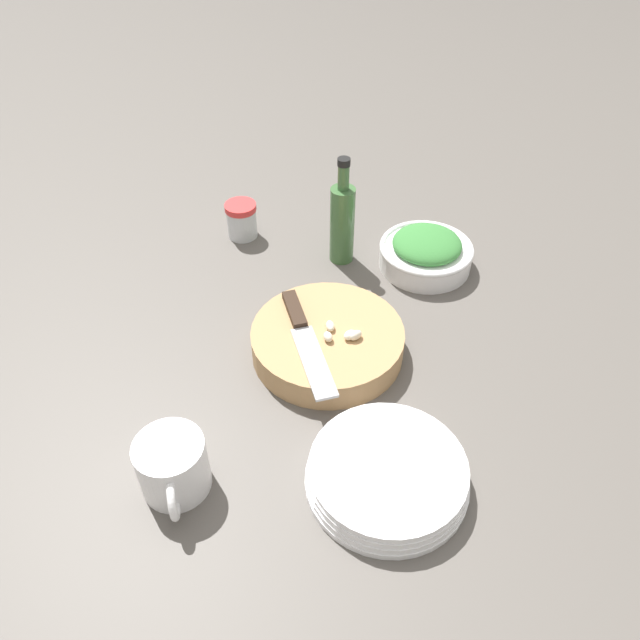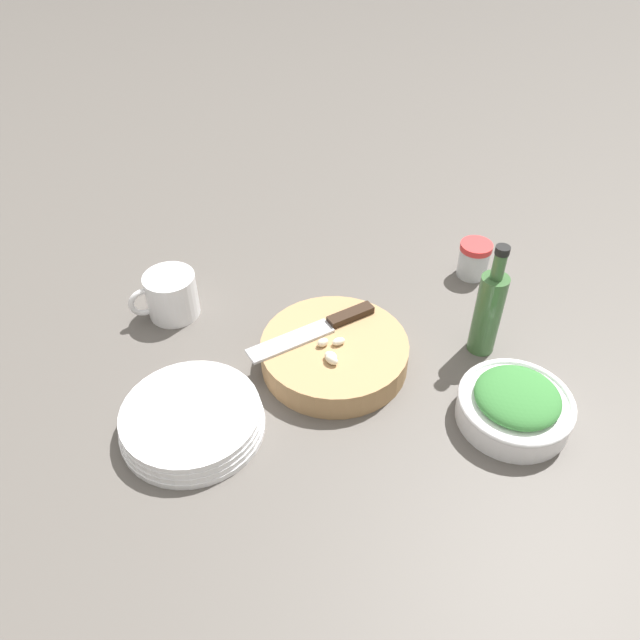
{
  "view_description": "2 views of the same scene",
  "coord_description": "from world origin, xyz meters",
  "px_view_note": "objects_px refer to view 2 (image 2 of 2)",
  "views": [
    {
      "loc": [
        -0.69,
        -0.11,
        0.71
      ],
      "look_at": [
        0.03,
        -0.02,
        0.05
      ],
      "focal_mm": 35.0,
      "sensor_mm": 36.0,
      "label": 1
    },
    {
      "loc": [
        -0.11,
        -0.75,
        0.74
      ],
      "look_at": [
        -0.01,
        0.01,
        0.06
      ],
      "focal_mm": 35.0,
      "sensor_mm": 36.0,
      "label": 2
    }
  ],
  "objects_px": {
    "garlic_cloves": "(331,351)",
    "plate_stack": "(192,420)",
    "oil_bottle": "(488,311)",
    "spice_jar": "(474,259)",
    "herb_bowl": "(515,405)",
    "coffee_mug": "(171,295)",
    "chef_knife": "(320,328)",
    "cutting_board": "(334,353)"
  },
  "relations": [
    {
      "from": "garlic_cloves",
      "to": "spice_jar",
      "type": "bearing_deg",
      "value": 36.69
    },
    {
      "from": "oil_bottle",
      "to": "plate_stack",
      "type": "bearing_deg",
      "value": -166.76
    },
    {
      "from": "herb_bowl",
      "to": "coffee_mug",
      "type": "relative_size",
      "value": 1.44
    },
    {
      "from": "chef_knife",
      "to": "herb_bowl",
      "type": "relative_size",
      "value": 1.29
    },
    {
      "from": "cutting_board",
      "to": "oil_bottle",
      "type": "xyz_separation_m",
      "value": [
        0.25,
        0.01,
        0.06
      ]
    },
    {
      "from": "chef_knife",
      "to": "plate_stack",
      "type": "relative_size",
      "value": 1.03
    },
    {
      "from": "cutting_board",
      "to": "garlic_cloves",
      "type": "bearing_deg",
      "value": -112.05
    },
    {
      "from": "chef_knife",
      "to": "plate_stack",
      "type": "bearing_deg",
      "value": 100.52
    },
    {
      "from": "garlic_cloves",
      "to": "chef_knife",
      "type": "bearing_deg",
      "value": 98.76
    },
    {
      "from": "coffee_mug",
      "to": "plate_stack",
      "type": "relative_size",
      "value": 0.55
    },
    {
      "from": "spice_jar",
      "to": "coffee_mug",
      "type": "xyz_separation_m",
      "value": [
        -0.57,
        -0.04,
        0.01
      ]
    },
    {
      "from": "chef_knife",
      "to": "coffee_mug",
      "type": "bearing_deg",
      "value": 39.07
    },
    {
      "from": "garlic_cloves",
      "to": "oil_bottle",
      "type": "relative_size",
      "value": 0.31
    },
    {
      "from": "herb_bowl",
      "to": "oil_bottle",
      "type": "relative_size",
      "value": 0.83
    },
    {
      "from": "chef_knife",
      "to": "garlic_cloves",
      "type": "xyz_separation_m",
      "value": [
        0.01,
        -0.06,
        0.0
      ]
    },
    {
      "from": "herb_bowl",
      "to": "oil_bottle",
      "type": "xyz_separation_m",
      "value": [
        0.0,
        0.16,
        0.05
      ]
    },
    {
      "from": "spice_jar",
      "to": "oil_bottle",
      "type": "xyz_separation_m",
      "value": [
        -0.05,
        -0.2,
        0.05
      ]
    },
    {
      "from": "chef_knife",
      "to": "coffee_mug",
      "type": "relative_size",
      "value": 1.86
    },
    {
      "from": "coffee_mug",
      "to": "spice_jar",
      "type": "bearing_deg",
      "value": 4.3
    },
    {
      "from": "spice_jar",
      "to": "oil_bottle",
      "type": "relative_size",
      "value": 0.34
    },
    {
      "from": "coffee_mug",
      "to": "oil_bottle",
      "type": "height_order",
      "value": "oil_bottle"
    },
    {
      "from": "chef_knife",
      "to": "oil_bottle",
      "type": "xyz_separation_m",
      "value": [
        0.27,
        -0.03,
        0.03
      ]
    },
    {
      "from": "coffee_mug",
      "to": "plate_stack",
      "type": "xyz_separation_m",
      "value": [
        0.04,
        -0.27,
        -0.02
      ]
    },
    {
      "from": "cutting_board",
      "to": "spice_jar",
      "type": "distance_m",
      "value": 0.37
    },
    {
      "from": "oil_bottle",
      "to": "chef_knife",
      "type": "bearing_deg",
      "value": 173.93
    },
    {
      "from": "herb_bowl",
      "to": "plate_stack",
      "type": "xyz_separation_m",
      "value": [
        -0.48,
        0.04,
        -0.01
      ]
    },
    {
      "from": "cutting_board",
      "to": "herb_bowl",
      "type": "bearing_deg",
      "value": -31.22
    },
    {
      "from": "herb_bowl",
      "to": "oil_bottle",
      "type": "bearing_deg",
      "value": 88.97
    },
    {
      "from": "garlic_cloves",
      "to": "cutting_board",
      "type": "bearing_deg",
      "value": 67.95
    },
    {
      "from": "chef_knife",
      "to": "cutting_board",
      "type": "bearing_deg",
      "value": -174.93
    },
    {
      "from": "cutting_board",
      "to": "chef_knife",
      "type": "distance_m",
      "value": 0.05
    },
    {
      "from": "cutting_board",
      "to": "oil_bottle",
      "type": "height_order",
      "value": "oil_bottle"
    },
    {
      "from": "garlic_cloves",
      "to": "coffee_mug",
      "type": "height_order",
      "value": "coffee_mug"
    },
    {
      "from": "spice_jar",
      "to": "coffee_mug",
      "type": "bearing_deg",
      "value": -175.7
    },
    {
      "from": "chef_knife",
      "to": "oil_bottle",
      "type": "relative_size",
      "value": 1.07
    },
    {
      "from": "garlic_cloves",
      "to": "plate_stack",
      "type": "bearing_deg",
      "value": -159.12
    },
    {
      "from": "cutting_board",
      "to": "chef_knife",
      "type": "xyz_separation_m",
      "value": [
        -0.02,
        0.03,
        0.03
      ]
    },
    {
      "from": "cutting_board",
      "to": "herb_bowl",
      "type": "distance_m",
      "value": 0.29
    },
    {
      "from": "garlic_cloves",
      "to": "plate_stack",
      "type": "relative_size",
      "value": 0.3
    },
    {
      "from": "spice_jar",
      "to": "chef_knife",
      "type": "bearing_deg",
      "value": -151.57
    },
    {
      "from": "plate_stack",
      "to": "oil_bottle",
      "type": "distance_m",
      "value": 0.5
    },
    {
      "from": "coffee_mug",
      "to": "garlic_cloves",
      "type": "bearing_deg",
      "value": -35.95
    }
  ]
}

